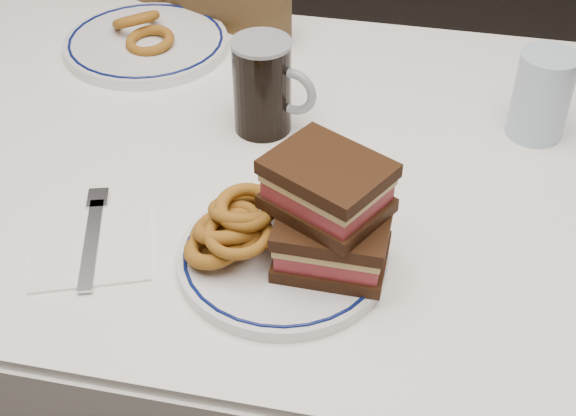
% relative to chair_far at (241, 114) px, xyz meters
% --- Properties ---
extents(dining_table, '(1.27, 0.87, 0.75)m').
position_rel_chair_far_xyz_m(dining_table, '(0.15, -0.49, 0.17)').
color(dining_table, white).
rests_on(dining_table, floor).
extents(chair_far, '(0.54, 0.54, 0.88)m').
position_rel_chair_far_xyz_m(chair_far, '(0.00, 0.00, 0.00)').
color(chair_far, '#412D14').
rests_on(chair_far, floor).
extents(main_plate, '(0.26, 0.26, 0.02)m').
position_rel_chair_far_xyz_m(main_plate, '(0.24, -0.71, 0.28)').
color(main_plate, silver).
rests_on(main_plate, dining_table).
extents(reuben_sandwich, '(0.16, 0.15, 0.13)m').
position_rel_chair_far_xyz_m(reuben_sandwich, '(0.30, -0.70, 0.36)').
color(reuben_sandwich, black).
rests_on(reuben_sandwich, main_plate).
extents(onion_rings_main, '(0.12, 0.12, 0.09)m').
position_rel_chair_far_xyz_m(onion_rings_main, '(0.18, -0.71, 0.32)').
color(onion_rings_main, '#66360D').
rests_on(onion_rings_main, main_plate).
extents(ketchup_ramekin, '(0.06, 0.06, 0.03)m').
position_rel_chair_far_xyz_m(ketchup_ramekin, '(0.24, -0.64, 0.31)').
color(ketchup_ramekin, silver).
rests_on(ketchup_ramekin, main_plate).
extents(beer_mug, '(0.13, 0.09, 0.14)m').
position_rel_chair_far_xyz_m(beer_mug, '(0.16, -0.43, 0.34)').
color(beer_mug, black).
rests_on(beer_mug, dining_table).
extents(water_glass, '(0.08, 0.08, 0.13)m').
position_rel_chair_far_xyz_m(water_glass, '(0.55, -0.36, 0.34)').
color(water_glass, '#A7C3D7').
rests_on(water_glass, dining_table).
extents(far_plate, '(0.28, 0.28, 0.02)m').
position_rel_chair_far_xyz_m(far_plate, '(-0.10, -0.23, 0.28)').
color(far_plate, silver).
rests_on(far_plate, dining_table).
extents(onion_rings_far, '(0.13, 0.13, 0.07)m').
position_rel_chair_far_xyz_m(onion_rings_far, '(-0.10, -0.23, 0.30)').
color(onion_rings_far, '#66360D').
rests_on(onion_rings_far, far_plate).
extents(napkin_fork, '(0.19, 0.20, 0.01)m').
position_rel_chair_far_xyz_m(napkin_fork, '(0.00, -0.72, 0.27)').
color(napkin_fork, white).
rests_on(napkin_fork, dining_table).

